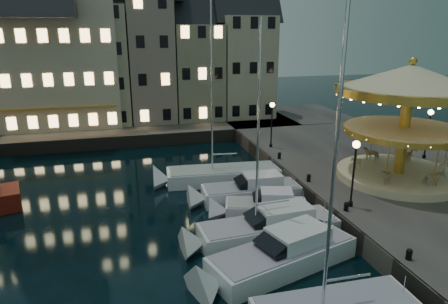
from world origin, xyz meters
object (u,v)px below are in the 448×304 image
object	(u,v)px
streetlamp_b	(354,164)
streetlamp_c	(272,118)
bollard_b	(346,206)
motorboat_f	(216,176)
bollard_c	(309,177)
bollard_a	(409,254)
motorboat_d	(259,209)
motorboat_b	(277,258)
streetlamp_d	(429,127)
motorboat_c	(262,229)
carousel	(408,101)
bollard_d	(279,155)
motorboat_e	(245,192)

from	to	relation	value
streetlamp_b	streetlamp_c	bearing A→B (deg)	90.00
bollard_b	motorboat_f	distance (m)	11.36
streetlamp_b	bollard_c	bearing A→B (deg)	97.59
bollard_a	motorboat_d	size ratio (longest dim) A/B	0.09
motorboat_b	streetlamp_c	bearing A→B (deg)	69.93
streetlamp_d	motorboat_b	xyz separation A→B (m)	(-17.45, -10.32, -3.37)
streetlamp_d	motorboat_c	bearing A→B (deg)	-156.75
streetlamp_b	streetlamp_d	distance (m)	13.29
bollard_b	carousel	world-z (taller)	carousel
bollard_d	motorboat_b	xyz separation A→B (m)	(-5.55, -13.32, -0.96)
motorboat_b	carousel	xyz separation A→B (m)	(12.10, 6.71, 6.36)
streetlamp_d	streetlamp_c	bearing A→B (deg)	150.09
streetlamp_d	bollard_d	bearing A→B (deg)	165.85
streetlamp_b	carousel	bearing A→B (deg)	29.69
carousel	streetlamp_c	bearing A→B (deg)	120.52
streetlamp_b	streetlamp_c	size ratio (longest dim) A/B	1.00
bollard_d	motorboat_f	world-z (taller)	motorboat_f
bollard_b	motorboat_d	distance (m)	5.37
bollard_c	carousel	xyz separation A→B (m)	(6.56, -1.10, 5.41)
motorboat_b	motorboat_e	world-z (taller)	same
carousel	motorboat_d	bearing A→B (deg)	-174.43
motorboat_c	streetlamp_b	bearing A→B (deg)	3.58
streetlamp_d	motorboat_d	bearing A→B (deg)	-164.05
streetlamp_b	carousel	world-z (taller)	carousel
bollard_a	motorboat_b	size ratio (longest dim) A/B	0.06
motorboat_f	motorboat_c	bearing A→B (deg)	-87.66
bollard_b	bollard_d	size ratio (longest dim) A/B	1.00
motorboat_b	motorboat_e	xyz separation A→B (m)	(1.05, 8.52, -0.00)
streetlamp_d	bollard_b	size ratio (longest dim) A/B	7.32
streetlamp_b	motorboat_c	bearing A→B (deg)	-176.42
motorboat_e	carousel	size ratio (longest dim) A/B	0.80
bollard_d	carousel	bearing A→B (deg)	-45.20
streetlamp_d	bollard_d	size ratio (longest dim) A/B	7.32
motorboat_d	carousel	distance (m)	12.78
motorboat_e	bollard_d	bearing A→B (deg)	46.87
motorboat_d	carousel	xyz separation A→B (m)	(11.02, 1.07, 6.37)
bollard_a	carousel	bearing A→B (deg)	55.09
bollard_a	bollard_b	xyz separation A→B (m)	(0.00, 5.50, 0.00)
streetlamp_c	bollard_c	world-z (taller)	streetlamp_c
bollard_a	motorboat_c	xyz separation A→B (m)	(-5.24, 5.63, -0.92)
bollard_d	carousel	world-z (taller)	carousel
streetlamp_b	motorboat_c	distance (m)	6.74
bollard_c	motorboat_f	distance (m)	7.49
bollard_b	bollard_c	bearing A→B (deg)	90.00
motorboat_c	bollard_d	bearing A→B (deg)	63.17
motorboat_b	motorboat_c	world-z (taller)	motorboat_c
streetlamp_b	motorboat_b	bearing A→B (deg)	-151.64
streetlamp_b	bollard_a	xyz separation A→B (m)	(-0.60, -6.00, -2.41)
motorboat_d	motorboat_f	xyz separation A→B (m)	(-1.17, 6.98, -0.10)
bollard_c	motorboat_e	size ratio (longest dim) A/B	0.07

